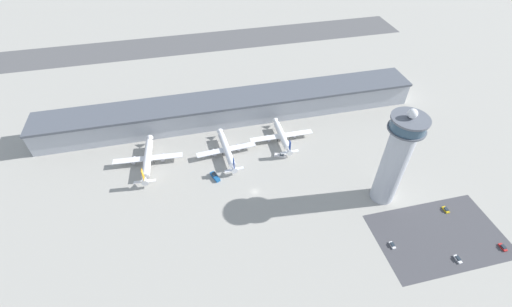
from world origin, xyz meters
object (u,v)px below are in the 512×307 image
object	(u,v)px
car_green_van	(458,259)
car_red_hatchback	(392,245)
airplane_gate_alpha	(148,159)
car_black_suv	(503,247)
service_truck_catering	(281,155)
airplane_gate_bravo	(227,150)
airplane_gate_charlie	(282,136)
service_truck_fuel	(215,176)
car_white_wagon	(446,210)
control_tower	(396,158)

from	to	relation	value
car_green_van	car_red_hatchback	bearing A→B (deg)	152.11
airplane_gate_alpha	car_black_suv	size ratio (longest dim) A/B	9.49
airplane_gate_alpha	service_truck_catering	world-z (taller)	airplane_gate_alpha
car_black_suv	airplane_gate_bravo	bearing A→B (deg)	141.28
airplane_gate_bravo	car_green_van	distance (m)	134.88
airplane_gate_charlie	service_truck_fuel	bearing A→B (deg)	-153.95
car_red_hatchback	airplane_gate_charlie	bearing A→B (deg)	109.23
service_truck_catering	car_black_suv	size ratio (longest dim) A/B	1.84
car_white_wagon	airplane_gate_alpha	bearing A→B (deg)	155.05
car_black_suv	service_truck_fuel	bearing A→B (deg)	148.97
control_tower	service_truck_fuel	distance (m)	98.88
airplane_gate_alpha	car_black_suv	distance (m)	194.15
car_white_wagon	car_black_suv	bearing A→B (deg)	-64.14
car_white_wagon	car_green_van	world-z (taller)	car_green_van
airplane_gate_alpha	car_green_van	bearing A→B (deg)	-34.88
airplane_gate_charlie	car_black_suv	world-z (taller)	airplane_gate_charlie
airplane_gate_charlie	service_truck_catering	bearing A→B (deg)	-108.42
service_truck_catering	car_white_wagon	size ratio (longest dim) A/B	1.81
airplane_gate_bravo	service_truck_catering	xyz separation A→B (m)	(32.51, -9.00, -3.44)
car_green_van	airplane_gate_bravo	bearing A→B (deg)	134.29
airplane_gate_charlie	car_black_suv	xyz separation A→B (m)	(82.36, -101.19, -3.57)
car_white_wagon	car_black_suv	size ratio (longest dim) A/B	1.02
airplane_gate_bravo	car_red_hatchback	distance (m)	107.05
airplane_gate_charlie	car_green_van	bearing A→B (deg)	-60.81
airplane_gate_bravo	service_truck_fuel	xyz separation A→B (m)	(-10.10, -17.88, -3.25)
car_white_wagon	car_green_van	bearing A→B (deg)	-115.13
service_truck_fuel	car_white_wagon	size ratio (longest dim) A/B	1.91
airplane_gate_charlie	car_green_van	world-z (taller)	airplane_gate_charlie
airplane_gate_bravo	service_truck_catering	bearing A→B (deg)	-15.48
car_white_wagon	airplane_gate_charlie	bearing A→B (deg)	132.93
airplane_gate_alpha	car_white_wagon	xyz separation A→B (m)	(154.56, -71.90, -4.22)
car_red_hatchback	airplane_gate_bravo	bearing A→B (deg)	129.42
airplane_gate_alpha	service_truck_fuel	size ratio (longest dim) A/B	4.88
airplane_gate_charlie	car_red_hatchback	xyz separation A→B (m)	(30.67, -87.93, -3.62)
airplane_gate_alpha	airplane_gate_charlie	xyz separation A→B (m)	(85.01, 2.87, -0.60)
control_tower	service_truck_catering	xyz separation A→B (m)	(-45.41, 43.74, -28.71)
airplane_gate_alpha	service_truck_catering	bearing A→B (deg)	-8.09
airplane_gate_alpha	car_red_hatchback	bearing A→B (deg)	-36.33
airplane_gate_alpha	car_black_suv	bearing A→B (deg)	-30.43
airplane_gate_bravo	car_white_wagon	xyz separation A→B (m)	(106.82, -69.49, -3.79)
service_truck_fuel	airplane_gate_bravo	bearing A→B (deg)	60.53
airplane_gate_alpha	airplane_gate_bravo	bearing A→B (deg)	-2.88
car_white_wagon	control_tower	bearing A→B (deg)	149.91
airplane_gate_alpha	car_green_van	distance (m)	173.01
airplane_gate_alpha	control_tower	bearing A→B (deg)	-23.70
airplane_gate_charlie	car_black_suv	size ratio (longest dim) A/B	9.55
airplane_gate_bravo	car_white_wagon	distance (m)	127.49
control_tower	airplane_gate_charlie	size ratio (longest dim) A/B	1.41
airplane_gate_alpha	airplane_gate_bravo	size ratio (longest dim) A/B	1.06
car_white_wagon	car_green_van	xyz separation A→B (m)	(-12.68, -27.02, 0.07)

